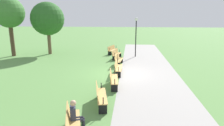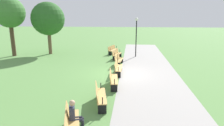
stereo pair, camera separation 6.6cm
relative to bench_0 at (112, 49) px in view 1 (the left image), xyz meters
The scene contains 13 objects.
ground_plane 7.73m from the bench_0, ahead, with size 120.00×120.00×0.00m, color #5B8C47.
path_paving 8.35m from the bench_0, 23.91° to the left, with size 30.00×4.18×0.01m, color #A39E99.
bench_0 is the anchor object (origin of this frame).
bench_1 2.58m from the bench_0, 13.90° to the left, with size 2.02×0.84×0.89m.
bench_2 5.15m from the bench_0, 11.12° to the left, with size 2.00×0.66×0.89m.
bench_3 7.71m from the bench_0, ahead, with size 1.97×0.47×0.89m.
bench_4 10.25m from the bench_0, ahead, with size 2.00×0.66×0.89m.
bench_5 12.76m from the bench_0, ahead, with size 2.02×0.84×0.89m.
bench_6 15.25m from the bench_0, ahead, with size 2.02×1.02×0.89m.
person_seated 14.96m from the bench_0, ahead, with size 0.44×0.58×1.20m.
tree_0 7.66m from the bench_0, 83.94° to the right, with size 3.50×3.50×5.56m.
tree_2 11.18m from the bench_0, 78.22° to the right, with size 3.04×3.04×5.96m.
lamp_post 3.62m from the bench_0, 63.27° to the left, with size 0.32×0.32×3.95m.
Camera 1 is at (13.61, 0.80, 4.13)m, focal length 31.24 mm.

